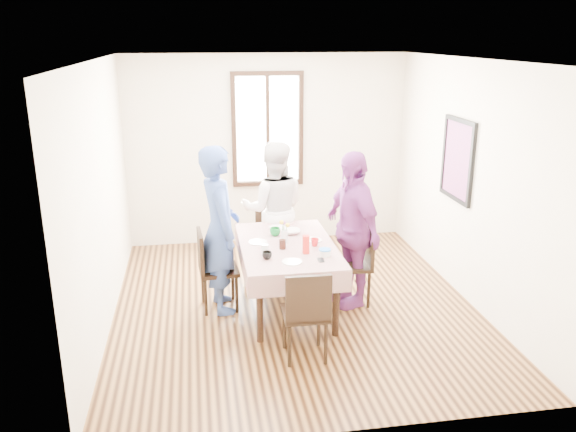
% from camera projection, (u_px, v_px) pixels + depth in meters
% --- Properties ---
extents(ground, '(4.50, 4.50, 0.00)m').
position_uv_depth(ground, '(294.00, 304.00, 6.62)').
color(ground, black).
rests_on(ground, ground).
extents(back_wall, '(4.00, 0.00, 4.00)m').
position_uv_depth(back_wall, '(268.00, 150.00, 8.33)').
color(back_wall, beige).
rests_on(back_wall, ground).
extents(right_wall, '(0.00, 4.50, 4.50)m').
position_uv_depth(right_wall, '(470.00, 183.00, 6.52)').
color(right_wall, beige).
rests_on(right_wall, ground).
extents(window_frame, '(1.02, 0.06, 1.62)m').
position_uv_depth(window_frame, '(268.00, 130.00, 8.23)').
color(window_frame, black).
rests_on(window_frame, back_wall).
extents(window_pane, '(0.90, 0.02, 1.50)m').
position_uv_depth(window_pane, '(268.00, 129.00, 8.24)').
color(window_pane, white).
rests_on(window_pane, back_wall).
extents(art_poster, '(0.04, 0.76, 0.96)m').
position_uv_depth(art_poster, '(458.00, 160.00, 6.74)').
color(art_poster, red).
rests_on(art_poster, right_wall).
extents(dining_table, '(0.89, 1.50, 0.75)m').
position_uv_depth(dining_table, '(287.00, 277.00, 6.43)').
color(dining_table, black).
rests_on(dining_table, ground).
extents(tablecloth, '(1.01, 1.62, 0.01)m').
position_uv_depth(tablecloth, '(287.00, 245.00, 6.31)').
color(tablecloth, '#500208').
rests_on(tablecloth, dining_table).
extents(chair_left, '(0.45, 0.45, 0.91)m').
position_uv_depth(chair_left, '(219.00, 270.00, 6.42)').
color(chair_left, black).
rests_on(chair_left, ground).
extents(chair_right, '(0.45, 0.45, 0.91)m').
position_uv_depth(chair_right, '(352.00, 265.00, 6.56)').
color(chair_right, black).
rests_on(chair_right, ground).
extents(chair_far, '(0.44, 0.44, 0.91)m').
position_uv_depth(chair_far, '(274.00, 239.00, 7.37)').
color(chair_far, black).
rests_on(chair_far, ground).
extents(chair_near, '(0.43, 0.43, 0.91)m').
position_uv_depth(chair_near, '(305.00, 313.00, 5.43)').
color(chair_near, black).
rests_on(chair_near, ground).
extents(person_left, '(0.54, 0.73, 1.85)m').
position_uv_depth(person_left, '(219.00, 230.00, 6.28)').
color(person_left, '#31498B').
rests_on(person_left, ground).
extents(person_far, '(0.90, 0.74, 1.71)m').
position_uv_depth(person_far, '(274.00, 209.00, 7.23)').
color(person_far, silver).
rests_on(person_far, ground).
extents(person_right, '(0.67, 1.10, 1.76)m').
position_uv_depth(person_right, '(351.00, 229.00, 6.43)').
color(person_right, '#7F327D').
rests_on(person_right, ground).
extents(mug_black, '(0.12, 0.12, 0.08)m').
position_uv_depth(mug_black, '(267.00, 255.00, 5.89)').
color(mug_black, black).
rests_on(mug_black, tablecloth).
extents(mug_flag, '(0.12, 0.12, 0.08)m').
position_uv_depth(mug_flag, '(315.00, 242.00, 6.25)').
color(mug_flag, red).
rests_on(mug_flag, tablecloth).
extents(mug_green, '(0.16, 0.16, 0.09)m').
position_uv_depth(mug_green, '(275.00, 232.00, 6.57)').
color(mug_green, '#0C7226').
rests_on(mug_green, tablecloth).
extents(serving_bowl, '(0.21, 0.21, 0.05)m').
position_uv_depth(serving_bowl, '(291.00, 232.00, 6.64)').
color(serving_bowl, white).
rests_on(serving_bowl, tablecloth).
extents(juice_carton, '(0.06, 0.06, 0.20)m').
position_uv_depth(juice_carton, '(306.00, 244.00, 6.02)').
color(juice_carton, red).
rests_on(juice_carton, tablecloth).
extents(butter_tub, '(0.12, 0.12, 0.06)m').
position_uv_depth(butter_tub, '(325.00, 253.00, 5.98)').
color(butter_tub, white).
rests_on(butter_tub, tablecloth).
extents(jam_jar, '(0.07, 0.07, 0.10)m').
position_uv_depth(jam_jar, '(283.00, 244.00, 6.16)').
color(jam_jar, black).
rests_on(jam_jar, tablecloth).
extents(drinking_glass, '(0.08, 0.08, 0.11)m').
position_uv_depth(drinking_glass, '(265.00, 249.00, 6.01)').
color(drinking_glass, silver).
rests_on(drinking_glass, tablecloth).
extents(smartphone, '(0.06, 0.12, 0.01)m').
position_uv_depth(smartphone, '(321.00, 260.00, 5.86)').
color(smartphone, black).
rests_on(smartphone, tablecloth).
extents(flower_vase, '(0.07, 0.07, 0.14)m').
position_uv_depth(flower_vase, '(284.00, 237.00, 6.34)').
color(flower_vase, silver).
rests_on(flower_vase, tablecloth).
extents(plate_left, '(0.20, 0.20, 0.01)m').
position_uv_depth(plate_left, '(258.00, 242.00, 6.36)').
color(plate_left, white).
rests_on(plate_left, tablecloth).
extents(plate_right, '(0.20, 0.20, 0.01)m').
position_uv_depth(plate_right, '(313.00, 240.00, 6.42)').
color(plate_right, white).
rests_on(plate_right, tablecloth).
extents(plate_far, '(0.20, 0.20, 0.01)m').
position_uv_depth(plate_far, '(278.00, 227.00, 6.84)').
color(plate_far, white).
rests_on(plate_far, tablecloth).
extents(plate_near, '(0.20, 0.20, 0.01)m').
position_uv_depth(plate_near, '(292.00, 262.00, 5.81)').
color(plate_near, white).
rests_on(plate_near, tablecloth).
extents(butter_lid, '(0.12, 0.12, 0.01)m').
position_uv_depth(butter_lid, '(325.00, 250.00, 5.97)').
color(butter_lid, blue).
rests_on(butter_lid, butter_tub).
extents(flower_bunch, '(0.09, 0.09, 0.10)m').
position_uv_depth(flower_bunch, '(284.00, 226.00, 6.30)').
color(flower_bunch, yellow).
rests_on(flower_bunch, flower_vase).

